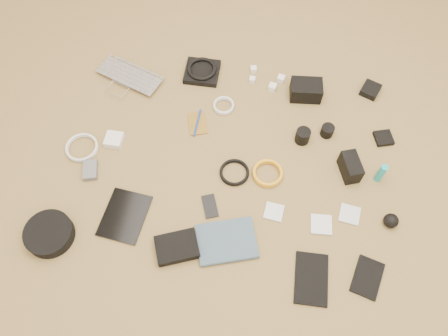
# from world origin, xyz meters

# --- Properties ---
(laptop) EXTENTS (0.37, 0.31, 0.02)m
(laptop) POSITION_xyz_m (-0.54, 0.36, 0.01)
(laptop) COLOR #BDBDC1
(laptop) RESTS_ON ground
(headphone_pouch) EXTENTS (0.16, 0.15, 0.03)m
(headphone_pouch) POSITION_xyz_m (-0.19, 0.48, 0.01)
(headphone_pouch) COLOR black
(headphone_pouch) RESTS_ON ground
(headphones) EXTENTS (0.16, 0.16, 0.02)m
(headphones) POSITION_xyz_m (-0.19, 0.48, 0.04)
(headphones) COLOR black
(headphones) RESTS_ON headphone_pouch
(charger_a) EXTENTS (0.03, 0.03, 0.03)m
(charger_a) POSITION_xyz_m (0.05, 0.53, 0.01)
(charger_a) COLOR white
(charger_a) RESTS_ON ground
(charger_b) EXTENTS (0.03, 0.03, 0.03)m
(charger_b) POSITION_xyz_m (0.05, 0.47, 0.01)
(charger_b) COLOR white
(charger_b) RESTS_ON ground
(charger_c) EXTENTS (0.04, 0.04, 0.03)m
(charger_c) POSITION_xyz_m (0.18, 0.49, 0.02)
(charger_c) COLOR white
(charger_c) RESTS_ON ground
(charger_d) EXTENTS (0.04, 0.04, 0.03)m
(charger_d) POSITION_xyz_m (0.15, 0.43, 0.02)
(charger_d) COLOR white
(charger_d) RESTS_ON ground
(dslr_camera) EXTENTS (0.15, 0.11, 0.08)m
(dslr_camera) POSITION_xyz_m (0.30, 0.42, 0.04)
(dslr_camera) COLOR black
(dslr_camera) RESTS_ON ground
(lens_pouch) EXTENTS (0.10, 0.11, 0.03)m
(lens_pouch) POSITION_xyz_m (0.60, 0.49, 0.02)
(lens_pouch) COLOR black
(lens_pouch) RESTS_ON ground
(notebook_olive) EXTENTS (0.11, 0.14, 0.01)m
(notebook_olive) POSITION_xyz_m (-0.16, 0.19, 0.00)
(notebook_olive) COLOR olive
(notebook_olive) RESTS_ON ground
(pen_blue) EXTENTS (0.01, 0.14, 0.01)m
(pen_blue) POSITION_xyz_m (-0.16, 0.19, 0.01)
(pen_blue) COLOR #13399D
(pen_blue) RESTS_ON notebook_olive
(cable_white_a) EXTENTS (0.12, 0.12, 0.01)m
(cable_white_a) POSITION_xyz_m (-0.06, 0.30, 0.01)
(cable_white_a) COLOR silver
(cable_white_a) RESTS_ON ground
(lens_a) EXTENTS (0.08, 0.08, 0.07)m
(lens_a) POSITION_xyz_m (0.30, 0.17, 0.03)
(lens_a) COLOR black
(lens_a) RESTS_ON ground
(lens_b) EXTENTS (0.06, 0.06, 0.05)m
(lens_b) POSITION_xyz_m (0.41, 0.22, 0.03)
(lens_b) COLOR black
(lens_b) RESTS_ON ground
(card_reader) EXTENTS (0.09, 0.09, 0.02)m
(card_reader) POSITION_xyz_m (0.66, 0.23, 0.01)
(card_reader) COLOR black
(card_reader) RESTS_ON ground
(power_brick) EXTENTS (0.08, 0.08, 0.03)m
(power_brick) POSITION_xyz_m (-0.51, 0.04, 0.02)
(power_brick) COLOR white
(power_brick) RESTS_ON ground
(cable_white_b) EXTENTS (0.18, 0.18, 0.01)m
(cable_white_b) POSITION_xyz_m (-0.63, -0.02, 0.01)
(cable_white_b) COLOR silver
(cable_white_b) RESTS_ON ground
(cable_black) EXTENTS (0.12, 0.12, 0.01)m
(cable_black) POSITION_xyz_m (0.03, -0.04, 0.01)
(cable_black) COLOR black
(cable_black) RESTS_ON ground
(cable_yellow) EXTENTS (0.13, 0.13, 0.01)m
(cable_yellow) POSITION_xyz_m (0.17, -0.02, 0.01)
(cable_yellow) COLOR gold
(cable_yellow) RESTS_ON ground
(flash) EXTENTS (0.10, 0.13, 0.09)m
(flash) POSITION_xyz_m (0.51, 0.04, 0.04)
(flash) COLOR black
(flash) RESTS_ON ground
(lens_cleaner) EXTENTS (0.03, 0.03, 0.10)m
(lens_cleaner) POSITION_xyz_m (0.63, 0.03, 0.05)
(lens_cleaner) COLOR #1AA2A9
(lens_cleaner) RESTS_ON ground
(battery_charger) EXTENTS (0.08, 0.10, 0.02)m
(battery_charger) POSITION_xyz_m (-0.57, -0.12, 0.01)
(battery_charger) COLOR slate
(battery_charger) RESTS_ON ground
(tablet) EXTENTS (0.19, 0.23, 0.01)m
(tablet) POSITION_xyz_m (-0.37, -0.30, 0.00)
(tablet) COLOR black
(tablet) RESTS_ON ground
(phone) EXTENTS (0.09, 0.11, 0.01)m
(phone) POSITION_xyz_m (-0.04, -0.20, 0.00)
(phone) COLOR black
(phone) RESTS_ON ground
(filter_case_left) EXTENTS (0.08, 0.08, 0.01)m
(filter_case_left) POSITION_xyz_m (0.22, -0.19, 0.01)
(filter_case_left) COLOR silver
(filter_case_left) RESTS_ON ground
(filter_case_mid) EXTENTS (0.09, 0.09, 0.01)m
(filter_case_mid) POSITION_xyz_m (0.41, -0.22, 0.01)
(filter_case_mid) COLOR silver
(filter_case_mid) RESTS_ON ground
(filter_case_right) EXTENTS (0.09, 0.09, 0.01)m
(filter_case_right) POSITION_xyz_m (0.52, -0.16, 0.01)
(filter_case_right) COLOR silver
(filter_case_right) RESTS_ON ground
(air_blower) EXTENTS (0.07, 0.07, 0.06)m
(air_blower) POSITION_xyz_m (0.67, -0.17, 0.03)
(air_blower) COLOR black
(air_blower) RESTS_ON ground
(headphone_case) EXTENTS (0.22, 0.22, 0.05)m
(headphone_case) POSITION_xyz_m (-0.64, -0.42, 0.03)
(headphone_case) COLOR black
(headphone_case) RESTS_ON ground
(drive_case) EXTENTS (0.19, 0.17, 0.04)m
(drive_case) POSITION_xyz_m (-0.14, -0.40, 0.02)
(drive_case) COLOR black
(drive_case) RESTS_ON ground
(paperback) EXTENTS (0.27, 0.23, 0.02)m
(paperback) POSITION_xyz_m (0.07, -0.42, 0.01)
(paperback) COLOR #3C5265
(paperback) RESTS_ON ground
(notebook_black_a) EXTENTS (0.12, 0.20, 0.01)m
(notebook_black_a) POSITION_xyz_m (0.38, -0.44, 0.01)
(notebook_black_a) COLOR black
(notebook_black_a) RESTS_ON ground
(notebook_black_b) EXTENTS (0.13, 0.17, 0.01)m
(notebook_black_b) POSITION_xyz_m (0.58, -0.40, 0.01)
(notebook_black_b) COLOR black
(notebook_black_b) RESTS_ON ground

